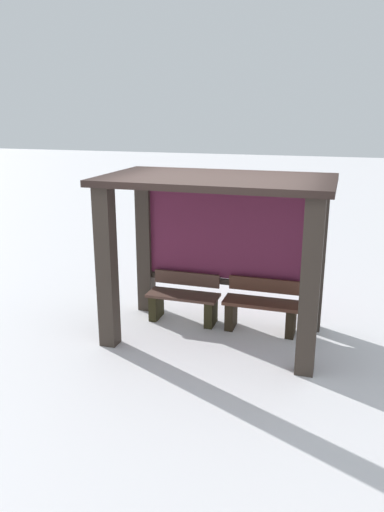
# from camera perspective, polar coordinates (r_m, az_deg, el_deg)

# --- Properties ---
(ground_plane) EXTENTS (60.00, 60.00, 0.00)m
(ground_plane) POSITION_cam_1_polar(r_m,az_deg,el_deg) (6.95, 2.64, -9.20)
(ground_plane) COLOR silver
(bus_shelter) EXTENTS (2.94, 1.68, 2.21)m
(bus_shelter) POSITION_cam_1_polar(r_m,az_deg,el_deg) (6.58, 3.15, 3.54)
(bus_shelter) COLOR #332A23
(bus_shelter) RESTS_ON ground
(bench_left_inside) EXTENTS (1.05, 0.40, 0.71)m
(bench_left_inside) POSITION_cam_1_polar(r_m,az_deg,el_deg) (7.30, -0.97, -5.18)
(bench_left_inside) COLOR #4D332A
(bench_left_inside) RESTS_ON ground
(bench_center_inside) EXTENTS (1.05, 0.39, 0.73)m
(bench_center_inside) POSITION_cam_1_polar(r_m,az_deg,el_deg) (7.04, 8.01, -6.03)
(bench_center_inside) COLOR #4C2B1F
(bench_center_inside) RESTS_ON ground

